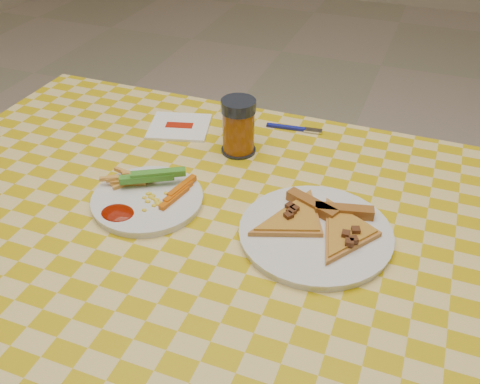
% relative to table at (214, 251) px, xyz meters
% --- Properties ---
extents(table, '(1.28, 0.88, 0.76)m').
position_rel_table_xyz_m(table, '(0.00, 0.00, 0.00)').
color(table, silver).
rests_on(table, ground).
extents(plate_left, '(0.23, 0.23, 0.01)m').
position_rel_table_xyz_m(plate_left, '(-0.13, 0.00, 0.08)').
color(plate_left, white).
rests_on(plate_left, table).
extents(plate_right, '(0.33, 0.33, 0.01)m').
position_rel_table_xyz_m(plate_right, '(0.18, 0.02, 0.08)').
color(plate_right, white).
rests_on(plate_right, table).
extents(fries_veggies, '(0.18, 0.17, 0.04)m').
position_rel_table_xyz_m(fries_veggies, '(-0.14, 0.02, 0.10)').
color(fries_veggies, gold).
rests_on(fries_veggies, plate_left).
extents(pizza_slices, '(0.27, 0.23, 0.02)m').
position_rel_table_xyz_m(pizza_slices, '(0.19, 0.04, 0.09)').
color(pizza_slices, '#BE903A').
rests_on(pizza_slices, plate_right).
extents(drink_glass, '(0.07, 0.07, 0.12)m').
position_rel_table_xyz_m(drink_glass, '(-0.04, 0.24, 0.13)').
color(drink_glass, black).
rests_on(drink_glass, table).
extents(napkin, '(0.16, 0.15, 0.01)m').
position_rel_table_xyz_m(napkin, '(-0.21, 0.28, 0.08)').
color(napkin, white).
rests_on(napkin, table).
extents(fork, '(0.13, 0.03, 0.01)m').
position_rel_table_xyz_m(fork, '(0.05, 0.37, 0.08)').
color(fork, navy).
rests_on(fork, table).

